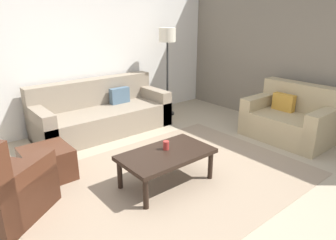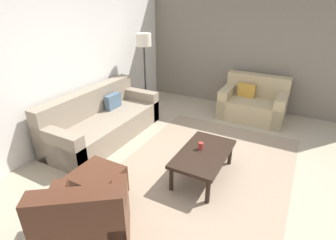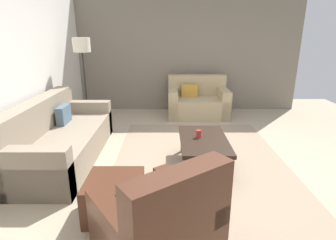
% 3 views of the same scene
% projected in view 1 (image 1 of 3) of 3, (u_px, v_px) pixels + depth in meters
% --- Properties ---
extents(ground_plane, '(8.00, 8.00, 0.00)m').
position_uv_depth(ground_plane, '(170.00, 180.00, 3.74)').
color(ground_plane, tan).
extents(rear_partition, '(6.00, 0.12, 2.80)m').
position_uv_depth(rear_partition, '(73.00, 48.00, 5.17)').
color(rear_partition, silver).
rests_on(rear_partition, ground_plane).
extents(stone_feature_panel, '(0.12, 5.20, 2.80)m').
position_uv_depth(stone_feature_panel, '(306.00, 49.00, 5.08)').
color(stone_feature_panel, slate).
rests_on(stone_feature_panel, ground_plane).
extents(area_rug, '(3.44, 2.45, 0.01)m').
position_uv_depth(area_rug, '(170.00, 180.00, 3.74)').
color(area_rug, gray).
rests_on(area_rug, ground_plane).
extents(couch_main, '(2.29, 0.94, 0.88)m').
position_uv_depth(couch_main, '(101.00, 114.00, 5.27)').
color(couch_main, gray).
rests_on(couch_main, ground_plane).
extents(couch_loveseat, '(0.90, 1.31, 0.88)m').
position_uv_depth(couch_loveseat, '(291.00, 120.00, 4.96)').
color(couch_loveseat, tan).
rests_on(couch_loveseat, ground_plane).
extents(ottoman, '(0.56, 0.56, 0.40)m').
position_uv_depth(ottoman, '(47.00, 164.00, 3.72)').
color(ottoman, '#4C2819').
rests_on(ottoman, ground_plane).
extents(coffee_table, '(1.10, 0.64, 0.41)m').
position_uv_depth(coffee_table, '(166.00, 156.00, 3.56)').
color(coffee_table, black).
rests_on(coffee_table, ground_plane).
extents(cup, '(0.07, 0.07, 0.11)m').
position_uv_depth(cup, '(166.00, 145.00, 3.60)').
color(cup, '#B2332D').
rests_on(cup, coffee_table).
extents(lamp_standing, '(0.32, 0.32, 1.71)m').
position_uv_depth(lamp_standing, '(167.00, 44.00, 5.77)').
color(lamp_standing, black).
rests_on(lamp_standing, ground_plane).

